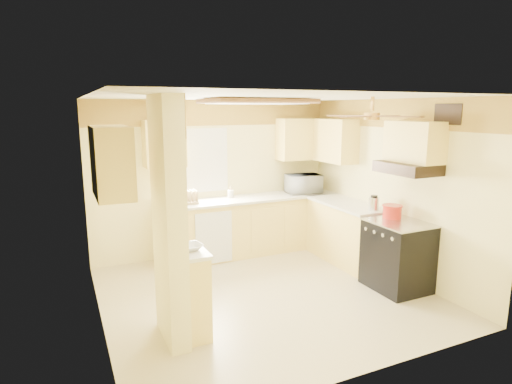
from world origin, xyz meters
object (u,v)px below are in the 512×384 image
dutch_oven (392,211)px  kettle (374,203)px  stove (397,255)px  bowl (191,247)px  microwave (303,184)px

dutch_oven → kettle: (-0.01, 0.36, 0.04)m
stove → bowl: size_ratio=3.98×
microwave → dutch_oven: bearing=105.1°
microwave → dutch_oven: microwave is taller
microwave → bowl: size_ratio=2.49×
stove → dutch_oven: dutch_oven is taller
microwave → bowl: 3.37m
stove → dutch_oven: bearing=74.5°
bowl → kettle: kettle is taller
kettle → microwave: bearing=98.4°
bowl → microwave: bearing=39.1°
bowl → dutch_oven: dutch_oven is taller
stove → kettle: bearing=85.4°
dutch_oven → stove: bearing=-105.5°
dutch_oven → kettle: 0.36m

